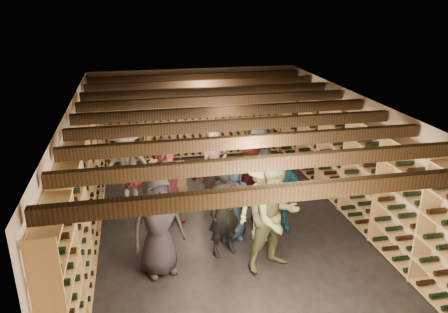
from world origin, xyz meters
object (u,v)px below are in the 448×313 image
at_px(crate_loose, 263,185).
at_px(person_12, 259,164).
at_px(crate_stack_left, 161,170).
at_px(person_3, 262,202).
at_px(person_7, 214,168).
at_px(person_8, 252,186).
at_px(person_2, 275,217).
at_px(person_5, 166,181).
at_px(crate_stack_right, 174,178).
at_px(person_4, 280,192).
at_px(person_6, 232,200).
at_px(person_1, 225,210).
at_px(person_0, 158,225).
at_px(person_9, 127,165).

xyz_separation_m(crate_loose, person_12, (-0.23, -0.45, 0.72)).
height_order(crate_stack_left, person_3, person_3).
distance_m(person_7, person_8, 1.19).
height_order(person_2, person_5, person_2).
bearing_deg(person_3, crate_stack_right, 95.78).
height_order(person_5, person_8, person_5).
bearing_deg(person_7, person_2, -92.53).
bearing_deg(person_5, person_2, -56.54).
relative_size(person_4, person_12, 0.96).
bearing_deg(person_4, person_3, -145.59).
relative_size(crate_loose, person_6, 0.33).
bearing_deg(crate_stack_left, person_4, -54.22).
xyz_separation_m(person_3, person_12, (0.45, 1.75, 0.02)).
distance_m(person_2, person_12, 2.63).
bearing_deg(person_4, person_2, -114.47).
bearing_deg(person_7, person_12, -9.60).
height_order(person_5, person_12, person_5).
height_order(person_1, person_12, person_1).
height_order(person_2, person_12, person_2).
distance_m(crate_loose, person_3, 2.40).
bearing_deg(person_1, person_7, 65.96).
height_order(crate_loose, person_0, person_0).
distance_m(crate_stack_left, person_6, 3.18).
relative_size(crate_stack_left, crate_stack_right, 0.85).
height_order(person_0, person_5, person_5).
xyz_separation_m(person_1, person_8, (0.72, 0.88, -0.00)).
relative_size(crate_stack_left, person_3, 0.37).
bearing_deg(person_9, person_3, -22.51).
distance_m(crate_stack_left, person_9, 1.42).
height_order(crate_stack_right, crate_loose, crate_stack_right).
relative_size(person_4, person_6, 1.01).
xyz_separation_m(crate_loose, person_4, (-0.23, -1.86, 0.69)).
distance_m(person_0, person_5, 1.67).
xyz_separation_m(person_3, person_8, (-0.03, 0.60, 0.05)).
relative_size(person_3, person_6, 1.02).
distance_m(crate_stack_right, person_4, 2.79).
relative_size(crate_stack_left, person_5, 0.33).
xyz_separation_m(person_5, person_9, (-0.73, 1.08, -0.02)).
height_order(person_3, person_9, person_9).
distance_m(person_6, person_12, 1.81).
height_order(person_4, person_7, person_7).
relative_size(person_3, person_7, 0.95).
distance_m(crate_loose, person_7, 1.54).
relative_size(person_2, person_5, 1.05).
distance_m(person_4, person_8, 0.55).
relative_size(person_7, person_9, 0.97).
distance_m(person_5, person_8, 1.65).
bearing_deg(person_9, crate_stack_left, 73.47).
height_order(person_0, person_12, person_0).
distance_m(crate_stack_left, person_8, 3.06).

